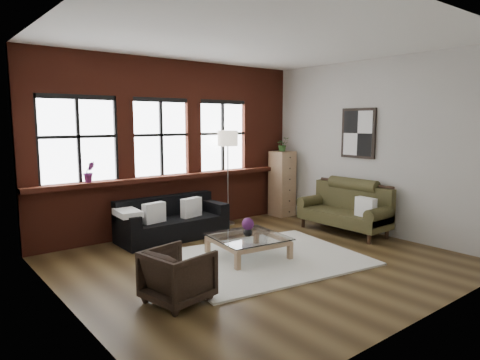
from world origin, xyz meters
TOP-DOWN VIEW (x-y plane):
  - floor at (0.00, 0.00)m, footprint 5.50×5.50m
  - ceiling at (0.00, 0.00)m, footprint 5.50×5.50m
  - wall_back at (0.00, 2.50)m, footprint 5.50×0.00m
  - wall_front at (0.00, -2.50)m, footprint 5.50×0.00m
  - wall_left at (-2.75, 0.00)m, footprint 0.00×5.00m
  - wall_right at (2.75, 0.00)m, footprint 0.00×5.00m
  - brick_backwall at (0.00, 2.44)m, footprint 5.50×0.12m
  - sill_ledge at (0.00, 2.35)m, footprint 5.50×0.30m
  - window_left at (-1.80, 2.45)m, footprint 1.38×0.10m
  - window_mid at (-0.30, 2.45)m, footprint 1.38×0.10m
  - window_right at (1.10, 2.45)m, footprint 1.38×0.10m
  - wall_poster at (2.72, 0.30)m, footprint 0.05×0.74m
  - shag_rug at (0.10, 0.01)m, footprint 3.11×2.61m
  - dark_sofa at (-0.39, 1.90)m, footprint 1.94×0.78m
  - pillow_a at (-0.80, 1.80)m, footprint 0.42×0.20m
  - pillow_b at (-0.07, 1.80)m, footprint 0.42×0.21m
  - vintage_settee at (2.30, 0.26)m, footprint 0.79×1.77m
  - pillow_settee at (2.22, -0.28)m, footprint 0.17×0.39m
  - armchair at (-1.70, -0.51)m, footprint 0.80×0.78m
  - coffee_table at (-0.03, 0.24)m, footprint 1.16×1.16m
  - vase at (-0.03, 0.24)m, footprint 0.16×0.16m
  - flowers at (-0.03, 0.24)m, footprint 0.19×0.19m
  - drawer_chest at (2.46, 2.07)m, footprint 0.44×0.44m
  - potted_plant_top at (2.46, 2.07)m, footprint 0.34×0.32m
  - floor_lamp at (1.03, 2.16)m, footprint 0.40×0.40m
  - sill_plant at (-1.69, 2.32)m, footprint 0.19×0.15m

SIDE VIEW (x-z plane):
  - floor at x=0.00m, z-range 0.00..0.00m
  - shag_rug at x=0.10m, z-range 0.00..0.03m
  - coffee_table at x=-0.03m, z-range -0.01..0.34m
  - armchair at x=-1.70m, z-range 0.00..0.62m
  - dark_sofa at x=-0.39m, z-range 0.00..0.70m
  - vase at x=-0.03m, z-range 0.34..0.49m
  - vintage_settee at x=2.30m, z-range 0.00..0.94m
  - flowers at x=-0.03m, z-range 0.43..0.62m
  - pillow_a at x=-0.80m, z-range 0.37..0.71m
  - pillow_b at x=-0.07m, z-range 0.37..0.71m
  - pillow_settee at x=2.22m, z-range 0.41..0.75m
  - drawer_chest at x=2.46m, z-range 0.00..1.43m
  - floor_lamp at x=1.03m, z-range 0.00..2.04m
  - sill_ledge at x=0.00m, z-range 1.00..1.08m
  - sill_plant at x=-1.69m, z-range 1.08..1.42m
  - potted_plant_top at x=2.46m, z-range 1.43..1.73m
  - wall_back at x=0.00m, z-range -1.15..4.35m
  - wall_front at x=0.00m, z-range -1.15..4.35m
  - wall_left at x=-2.75m, z-range -0.90..4.10m
  - wall_right at x=2.75m, z-range -0.90..4.10m
  - brick_backwall at x=0.00m, z-range 0.00..3.20m
  - window_left at x=-1.80m, z-range 1.00..2.50m
  - window_mid at x=-0.30m, z-range 1.00..2.50m
  - window_right at x=1.10m, z-range 1.00..2.50m
  - wall_poster at x=2.72m, z-range 1.38..2.32m
  - ceiling at x=0.00m, z-range 3.20..3.20m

